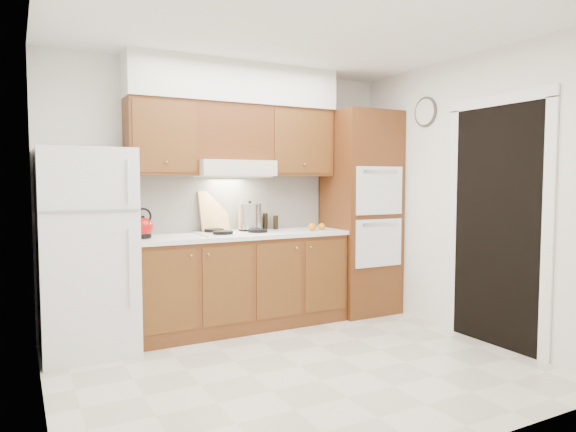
{
  "coord_description": "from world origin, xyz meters",
  "views": [
    {
      "loc": [
        -1.93,
        -3.44,
        1.46
      ],
      "look_at": [
        0.15,
        0.45,
        1.15
      ],
      "focal_mm": 32.0,
      "sensor_mm": 36.0,
      "label": 1
    }
  ],
  "objects_px": {
    "fridge": "(87,251)",
    "oven_cabinet": "(360,213)",
    "kettle": "(143,227)",
    "stock_pot": "(250,217)"
  },
  "relations": [
    {
      "from": "fridge",
      "to": "oven_cabinet",
      "type": "relative_size",
      "value": 0.78
    },
    {
      "from": "kettle",
      "to": "oven_cabinet",
      "type": "bearing_deg",
      "value": 0.08
    },
    {
      "from": "oven_cabinet",
      "to": "kettle",
      "type": "relative_size",
      "value": 12.29
    },
    {
      "from": "kettle",
      "to": "stock_pot",
      "type": "height_order",
      "value": "stock_pot"
    },
    {
      "from": "fridge",
      "to": "kettle",
      "type": "distance_m",
      "value": 0.51
    },
    {
      "from": "fridge",
      "to": "oven_cabinet",
      "type": "xyz_separation_m",
      "value": [
        2.85,
        0.03,
        0.24
      ]
    },
    {
      "from": "oven_cabinet",
      "to": "stock_pot",
      "type": "bearing_deg",
      "value": 175.63
    },
    {
      "from": "fridge",
      "to": "oven_cabinet",
      "type": "distance_m",
      "value": 2.86
    },
    {
      "from": "stock_pot",
      "to": "fridge",
      "type": "bearing_deg",
      "value": -175.1
    },
    {
      "from": "kettle",
      "to": "stock_pot",
      "type": "relative_size",
      "value": 0.72
    }
  ]
}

